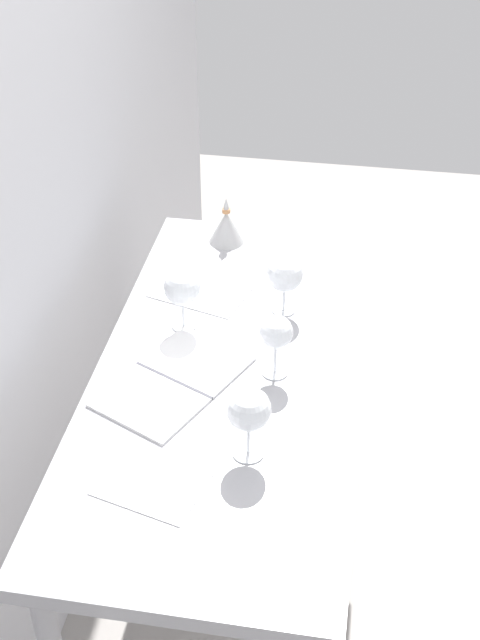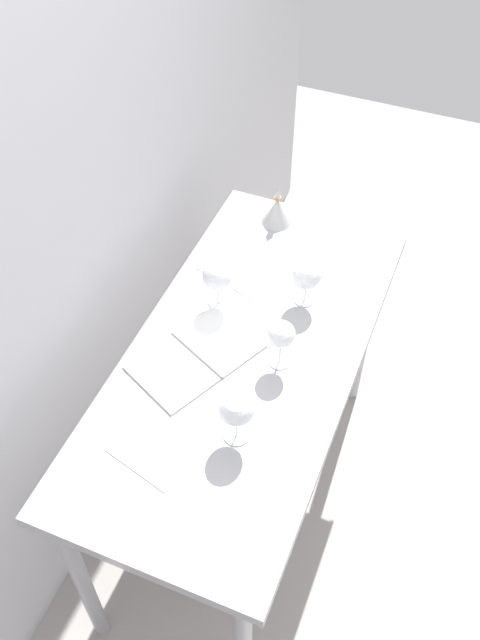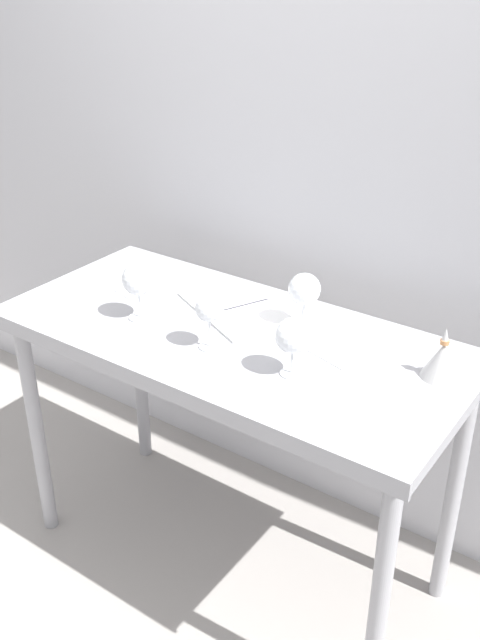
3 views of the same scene
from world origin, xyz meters
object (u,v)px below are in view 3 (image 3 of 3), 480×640
wine_glass_near_left (138,281)px  tasting_sheet_lower (151,286)px  open_notebook (236,308)px  decanter_funnel (442,360)px  wine_glass_near_center (209,309)px  tasting_sheet_upper (351,343)px  wine_glass_far_right (304,290)px  wine_glass_near_right (293,337)px

wine_glass_near_left → tasting_sheet_lower: size_ratio=0.82×
open_notebook → decanter_funnel: bearing=24.5°
wine_glass_near_center → tasting_sheet_upper: size_ratio=0.66×
wine_glass_far_right → wine_glass_near_left: wine_glass_near_left is taller
wine_glass_far_right → wine_glass_near_center: wine_glass_far_right is taller
wine_glass_far_right → open_notebook: size_ratio=0.39×
wine_glass_far_right → wine_glass_near_left: size_ratio=0.96×
wine_glass_far_right → decanter_funnel: (0.44, -0.03, -0.07)m
decanter_funnel → wine_glass_near_right: bearing=-146.7°
wine_glass_near_right → wine_glass_near_center: bearing=-177.5°
wine_glass_far_right → wine_glass_near_left: (-0.43, -0.24, 0.01)m
decanter_funnel → open_notebook: bearing=179.2°
open_notebook → wine_glass_near_center: bearing=-46.7°
tasting_sheet_upper → tasting_sheet_lower: (-0.72, -0.04, 0.00)m
wine_glass_near_left → decanter_funnel: (0.86, 0.20, -0.07)m
wine_glass_near_right → decanter_funnel: size_ratio=1.13×
open_notebook → tasting_sheet_upper: bearing=27.1°
tasting_sheet_lower → wine_glass_near_center: bearing=-12.3°
wine_glass_near_left → open_notebook: (0.20, 0.21, -0.12)m
tasting_sheet_lower → decanter_funnel: bearing=15.8°
wine_glass_far_right → decanter_funnel: wine_glass_far_right is taller
wine_glass_near_center → decanter_funnel: 0.63m
wine_glass_near_left → open_notebook: wine_glass_near_left is taller
wine_glass_near_center → decanter_funnel: bearing=20.9°
wine_glass_near_right → open_notebook: bearing=146.6°
tasting_sheet_upper → tasting_sheet_lower: size_ratio=1.16×
tasting_sheet_upper → wine_glass_far_right: bearing=-168.2°
tasting_sheet_lower → tasting_sheet_upper: bearing=18.0°
wine_glass_near_center → tasting_sheet_upper: wine_glass_near_center is taller
tasting_sheet_upper → decanter_funnel: 0.28m
open_notebook → decanter_funnel: size_ratio=2.96×
wine_glass_near_right → wine_glass_near_left: 0.54m
wine_glass_near_right → wine_glass_near_center: size_ratio=0.99×
wine_glass_far_right → tasting_sheet_upper: size_ratio=0.68×
wine_glass_far_right → tasting_sheet_upper: 0.20m
open_notebook → decanter_funnel: (0.66, -0.01, 0.05)m
wine_glass_near_left → open_notebook: 0.32m
decanter_funnel → tasting_sheet_lower: bearing=-179.0°
wine_glass_near_center → tasting_sheet_lower: wine_glass_near_center is taller
tasting_sheet_lower → decanter_funnel: (0.99, 0.02, 0.05)m
wine_glass_near_center → wine_glass_near_left: (-0.28, 0.02, 0.00)m
tasting_sheet_upper → tasting_sheet_lower: same height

